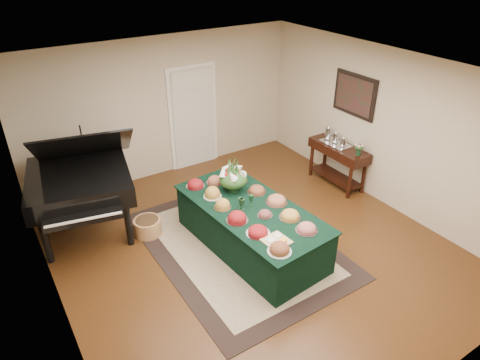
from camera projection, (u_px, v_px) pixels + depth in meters
ground at (250, 246)px, 6.66m from camera, size 6.00×6.00×0.00m
area_rug at (238, 244)px, 6.70m from camera, size 2.46×3.44×0.01m
kitchen_doorway at (193, 118)px, 8.61m from camera, size 1.05×0.07×2.10m
buffet_table at (251, 227)px, 6.48m from camera, size 1.38×2.58×0.73m
food_platters at (247, 203)px, 6.32m from camera, size 1.13×2.38×0.13m
cutting_board at (276, 239)px, 5.59m from camera, size 0.35×0.35×0.10m
green_goblets at (245, 202)px, 6.25m from camera, size 0.25×0.11×0.18m
floral_centerpiece at (233, 176)px, 6.59m from camera, size 0.45×0.45×0.45m
grand_piano at (80, 181)px, 6.59m from camera, size 1.90×2.05×1.83m
wicker_basket at (148, 227)px, 6.88m from camera, size 0.44×0.44×0.27m
mahogany_sideboard at (338, 155)px, 8.07m from camera, size 0.45×1.23×0.81m
tea_service at (335, 137)px, 8.02m from camera, size 0.34×0.58×0.30m
pink_bouquet at (359, 147)px, 7.56m from camera, size 0.18×0.18×0.23m
wall_painting at (355, 95)px, 7.61m from camera, size 0.05×0.95×0.75m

